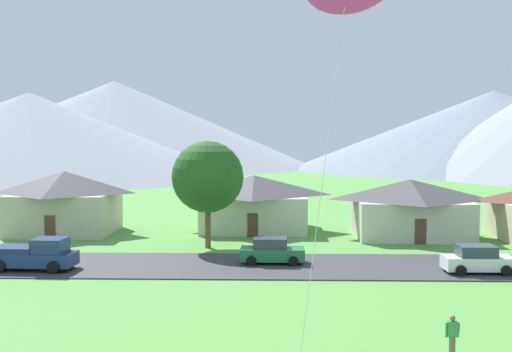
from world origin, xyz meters
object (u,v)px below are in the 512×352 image
at_px(house_leftmost, 65,201).
at_px(parked_car_green_mid_west, 272,251).
at_px(tree_center, 208,177).
at_px(watcher_person, 452,336).
at_px(pickup_truck_navy_west_side, 36,254).
at_px(house_rightmost, 254,202).
at_px(house_left_center, 410,207).
at_px(parked_car_white_mid_east, 478,260).

relative_size(house_leftmost, parked_car_green_mid_west, 2.14).
bearing_deg(tree_center, watcher_person, -62.94).
height_order(house_leftmost, tree_center, tree_center).
distance_m(parked_car_green_mid_west, pickup_truck_navy_west_side, 14.99).
bearing_deg(house_rightmost, house_left_center, -14.62).
bearing_deg(house_rightmost, house_leftmost, -172.18).
distance_m(house_left_center, watcher_person, 28.90).
relative_size(house_rightmost, parked_car_green_mid_west, 2.38).
bearing_deg(tree_center, parked_car_white_mid_east, -25.48).
bearing_deg(parked_car_green_mid_west, tree_center, 129.76).
xyz_separation_m(house_rightmost, pickup_truck_navy_west_side, (-13.18, -17.37, -1.52)).
height_order(house_left_center, parked_car_green_mid_west, house_left_center).
height_order(tree_center, parked_car_green_mid_west, tree_center).
xyz_separation_m(house_leftmost, parked_car_green_mid_west, (18.18, -12.70, -1.95)).
distance_m(tree_center, parked_car_white_mid_east, 19.87).
relative_size(parked_car_green_mid_west, parked_car_white_mid_east, 1.00).
bearing_deg(parked_car_green_mid_west, pickup_truck_navy_west_side, -170.81).
bearing_deg(parked_car_green_mid_west, house_left_center, 44.63).
distance_m(parked_car_green_mid_west, watcher_person, 18.23).
bearing_deg(watcher_person, house_left_center, 80.25).
relative_size(house_left_center, tree_center, 1.22).
xyz_separation_m(house_left_center, pickup_truck_navy_west_side, (-26.45, -13.90, -1.46)).
bearing_deg(parked_car_white_mid_east, tree_center, 154.52).
relative_size(parked_car_white_mid_east, pickup_truck_navy_west_side, 0.80).
relative_size(house_rightmost, watcher_person, 5.98).
xyz_separation_m(house_leftmost, house_rightmost, (16.56, 2.27, -0.24)).
relative_size(house_leftmost, watcher_person, 5.39).
distance_m(house_leftmost, pickup_truck_navy_west_side, 15.57).
bearing_deg(parked_car_white_mid_east, house_left_center, 93.91).
relative_size(house_rightmost, tree_center, 1.23).
bearing_deg(tree_center, house_rightmost, 70.53).
bearing_deg(house_rightmost, parked_car_white_mid_east, -50.82).
bearing_deg(watcher_person, pickup_truck_navy_west_side, 146.03).
relative_size(house_left_center, house_rightmost, 0.99).
distance_m(parked_car_white_mid_east, pickup_truck_navy_west_side, 27.41).
bearing_deg(pickup_truck_navy_west_side, house_rightmost, 52.81).
height_order(house_rightmost, watcher_person, house_rightmost).
bearing_deg(house_rightmost, parked_car_green_mid_west, -83.83).
bearing_deg(pickup_truck_navy_west_side, parked_car_green_mid_west, 9.19).
xyz_separation_m(parked_car_green_mid_west, parked_car_white_mid_east, (12.62, -2.49, 0.00)).
height_order(pickup_truck_navy_west_side, watcher_person, pickup_truck_navy_west_side).
bearing_deg(house_left_center, watcher_person, -99.75).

